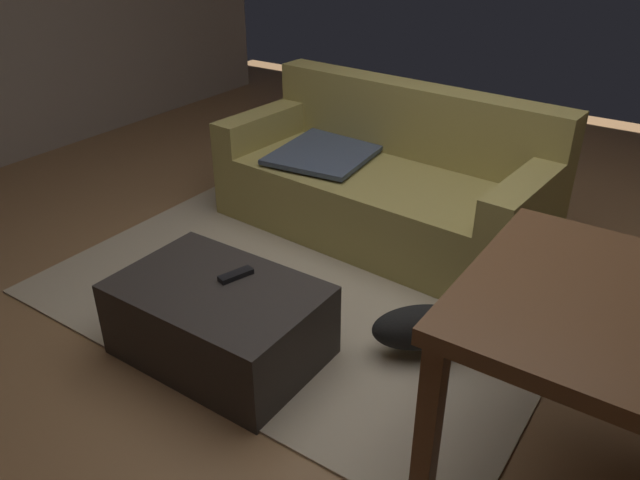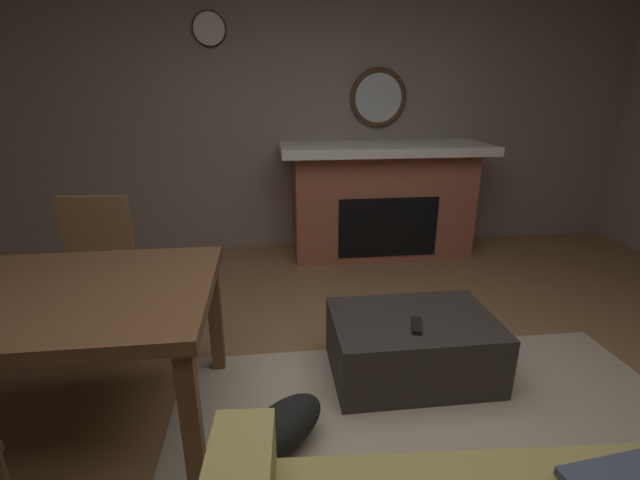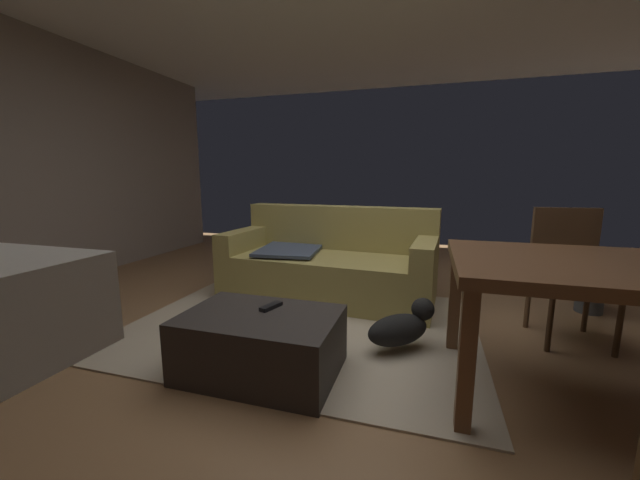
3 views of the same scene
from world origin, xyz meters
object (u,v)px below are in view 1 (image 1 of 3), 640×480
ottoman_coffee_table (220,321)px  tv_remote (236,275)px  couch (385,184)px  small_dog (428,324)px

ottoman_coffee_table → tv_remote: tv_remote is taller
couch → small_dog: bearing=-51.7°
tv_remote → small_dog: (0.75, 0.42, -0.21)m
ottoman_coffee_table → tv_remote: bearing=78.1°
ottoman_coffee_table → small_dog: bearing=33.9°
couch → tv_remote: bearing=-89.4°
couch → small_dog: couch is taller
ottoman_coffee_table → couch: bearing=89.7°
couch → tv_remote: size_ratio=12.64×
small_dog → couch: bearing=128.3°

